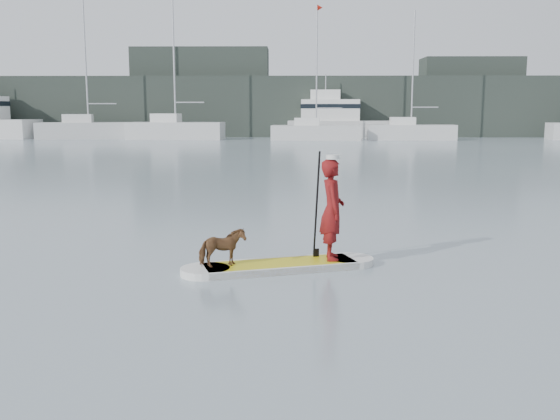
{
  "coord_description": "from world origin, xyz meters",
  "views": [
    {
      "loc": [
        -0.84,
        -12.17,
        2.6
      ],
      "look_at": [
        -0.98,
        -2.12,
        1.0
      ],
      "focal_mm": 40.0,
      "sensor_mm": 36.0,
      "label": 1
    }
  ],
  "objects_px": {
    "paddleboard": "(280,266)",
    "sailboat_b": "(88,128)",
    "paddler": "(332,210)",
    "motor_yacht_a": "(336,120)",
    "dog": "(222,248)",
    "sailboat_e": "(410,131)",
    "sailboat_d": "(315,131)",
    "sailboat_c": "(175,129)"
  },
  "relations": [
    {
      "from": "sailboat_c",
      "to": "dog",
      "type": "bearing_deg",
      "value": -74.75
    },
    {
      "from": "dog",
      "to": "sailboat_d",
      "type": "relative_size",
      "value": 0.06
    },
    {
      "from": "sailboat_b",
      "to": "sailboat_e",
      "type": "distance_m",
      "value": 29.97
    },
    {
      "from": "sailboat_e",
      "to": "sailboat_d",
      "type": "bearing_deg",
      "value": -171.79
    },
    {
      "from": "paddleboard",
      "to": "paddler",
      "type": "height_order",
      "value": "paddler"
    },
    {
      "from": "paddler",
      "to": "sailboat_b",
      "type": "distance_m",
      "value": 52.43
    },
    {
      "from": "dog",
      "to": "sailboat_c",
      "type": "distance_m",
      "value": 48.74
    },
    {
      "from": "sailboat_d",
      "to": "motor_yacht_a",
      "type": "height_order",
      "value": "sailboat_d"
    },
    {
      "from": "dog",
      "to": "motor_yacht_a",
      "type": "height_order",
      "value": "motor_yacht_a"
    },
    {
      "from": "sailboat_d",
      "to": "sailboat_e",
      "type": "distance_m",
      "value": 8.59
    },
    {
      "from": "paddleboard",
      "to": "sailboat_c",
      "type": "distance_m",
      "value": 48.66
    },
    {
      "from": "paddler",
      "to": "dog",
      "type": "xyz_separation_m",
      "value": [
        -1.8,
        -0.55,
        -0.54
      ]
    },
    {
      "from": "paddleboard",
      "to": "paddler",
      "type": "relative_size",
      "value": 1.89
    },
    {
      "from": "sailboat_d",
      "to": "motor_yacht_a",
      "type": "xyz_separation_m",
      "value": [
        2.23,
        4.99,
        0.87
      ]
    },
    {
      "from": "paddleboard",
      "to": "sailboat_b",
      "type": "xyz_separation_m",
      "value": [
        -18.8,
        48.87,
        0.9
      ]
    },
    {
      "from": "sailboat_e",
      "to": "motor_yacht_a",
      "type": "xyz_separation_m",
      "value": [
        -6.34,
        4.36,
        0.9
      ]
    },
    {
      "from": "paddler",
      "to": "sailboat_b",
      "type": "relative_size",
      "value": 0.12
    },
    {
      "from": "paddler",
      "to": "motor_yacht_a",
      "type": "height_order",
      "value": "motor_yacht_a"
    },
    {
      "from": "paddler",
      "to": "sailboat_b",
      "type": "xyz_separation_m",
      "value": [
        -19.67,
        48.6,
        -0.0
      ]
    },
    {
      "from": "dog",
      "to": "sailboat_e",
      "type": "bearing_deg",
      "value": -38.1
    },
    {
      "from": "paddler",
      "to": "sailboat_b",
      "type": "height_order",
      "value": "sailboat_b"
    },
    {
      "from": "paddleboard",
      "to": "paddler",
      "type": "distance_m",
      "value": 1.28
    },
    {
      "from": "dog",
      "to": "motor_yacht_a",
      "type": "distance_m",
      "value": 51.56
    },
    {
      "from": "sailboat_b",
      "to": "motor_yacht_a",
      "type": "bearing_deg",
      "value": -5.51
    },
    {
      "from": "paddler",
      "to": "motor_yacht_a",
      "type": "bearing_deg",
      "value": -6.58
    },
    {
      "from": "paddler",
      "to": "sailboat_e",
      "type": "relative_size",
      "value": 0.15
    },
    {
      "from": "sailboat_b",
      "to": "motor_yacht_a",
      "type": "height_order",
      "value": "sailboat_b"
    },
    {
      "from": "paddler",
      "to": "sailboat_b",
      "type": "bearing_deg",
      "value": 19.83
    },
    {
      "from": "dog",
      "to": "sailboat_e",
      "type": "distance_m",
      "value": 48.38
    },
    {
      "from": "paddler",
      "to": "sailboat_d",
      "type": "distance_m",
      "value": 45.72
    },
    {
      "from": "paddleboard",
      "to": "sailboat_e",
      "type": "relative_size",
      "value": 0.28
    },
    {
      "from": "paddleboard",
      "to": "dog",
      "type": "bearing_deg",
      "value": 180.0
    },
    {
      "from": "sailboat_c",
      "to": "sailboat_d",
      "type": "bearing_deg",
      "value": -2.92
    },
    {
      "from": "paddleboard",
      "to": "sailboat_d",
      "type": "height_order",
      "value": "sailboat_d"
    },
    {
      "from": "sailboat_b",
      "to": "sailboat_d",
      "type": "relative_size",
      "value": 1.19
    },
    {
      "from": "sailboat_c",
      "to": "motor_yacht_a",
      "type": "relative_size",
      "value": 1.21
    },
    {
      "from": "sailboat_e",
      "to": "motor_yacht_a",
      "type": "bearing_deg",
      "value": 149.46
    },
    {
      "from": "paddleboard",
      "to": "sailboat_c",
      "type": "bearing_deg",
      "value": 85.2
    },
    {
      "from": "paddleboard",
      "to": "sailboat_e",
      "type": "height_order",
      "value": "sailboat_e"
    },
    {
      "from": "sailboat_c",
      "to": "sailboat_e",
      "type": "xyz_separation_m",
      "value": [
        21.41,
        -0.96,
        -0.12
      ]
    },
    {
      "from": "sailboat_c",
      "to": "motor_yacht_a",
      "type": "height_order",
      "value": "sailboat_c"
    },
    {
      "from": "sailboat_d",
      "to": "motor_yacht_a",
      "type": "distance_m",
      "value": 5.54
    }
  ]
}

